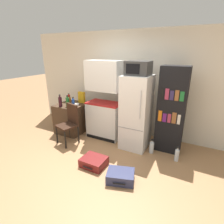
# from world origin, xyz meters

# --- Properties ---
(ground_plane) EXTENTS (24.00, 24.00, 0.00)m
(ground_plane) POSITION_xyz_m (0.00, 0.00, 0.00)
(ground_plane) COLOR #A3754C
(wall_back) EXTENTS (6.40, 0.10, 2.60)m
(wall_back) POSITION_xyz_m (0.20, 2.00, 1.30)
(wall_back) COLOR silver
(wall_back) RESTS_ON ground_plane
(side_table) EXTENTS (0.70, 0.75, 0.78)m
(side_table) POSITION_xyz_m (-1.38, 1.23, 0.39)
(side_table) COLOR #422D1E
(side_table) RESTS_ON ground_plane
(kitchen_hutch) EXTENTS (0.86, 0.49, 1.91)m
(kitchen_hutch) POSITION_xyz_m (-0.43, 1.36, 0.89)
(kitchen_hutch) COLOR silver
(kitchen_hutch) RESTS_ON ground_plane
(refrigerator) EXTENTS (0.58, 0.68, 1.64)m
(refrigerator) POSITION_xyz_m (0.43, 1.27, 0.82)
(refrigerator) COLOR white
(refrigerator) RESTS_ON ground_plane
(microwave) EXTENTS (0.48, 0.43, 0.28)m
(microwave) POSITION_xyz_m (0.43, 1.27, 1.78)
(microwave) COLOR #333333
(microwave) RESTS_ON refrigerator
(bookshelf) EXTENTS (0.56, 0.34, 1.85)m
(bookshelf) POSITION_xyz_m (1.14, 1.44, 0.92)
(bookshelf) COLOR black
(bookshelf) RESTS_ON ground_plane
(bottle_wine_dark) EXTENTS (0.09, 0.09, 0.31)m
(bottle_wine_dark) POSITION_xyz_m (-1.48, 0.95, 0.91)
(bottle_wine_dark) COLOR black
(bottle_wine_dark) RESTS_ON side_table
(bottle_amber_beer) EXTENTS (0.07, 0.07, 0.16)m
(bottle_amber_beer) POSITION_xyz_m (-1.55, 1.39, 0.84)
(bottle_amber_beer) COLOR brown
(bottle_amber_beer) RESTS_ON side_table
(bottle_ketchup_red) EXTENTS (0.07, 0.07, 0.20)m
(bottle_ketchup_red) POSITION_xyz_m (-1.68, 1.51, 0.86)
(bottle_ketchup_red) COLOR #AD1914
(bottle_ketchup_red) RESTS_ON side_table
(bottle_green_tall) EXTENTS (0.09, 0.09, 0.29)m
(bottle_green_tall) POSITION_xyz_m (-1.31, 1.03, 0.90)
(bottle_green_tall) COLOR #1E6028
(bottle_green_tall) RESTS_ON side_table
(bottle_blue_soda) EXTENTS (0.07, 0.07, 0.27)m
(bottle_blue_soda) POSITION_xyz_m (-1.13, 1.03, 0.89)
(bottle_blue_soda) COLOR #1E47A3
(bottle_blue_soda) RESTS_ON side_table
(bowl) EXTENTS (0.15, 0.15, 0.04)m
(bowl) POSITION_xyz_m (-1.20, 1.23, 0.80)
(bowl) COLOR silver
(bowl) RESTS_ON side_table
(cereal_box) EXTENTS (0.19, 0.07, 0.30)m
(cereal_box) POSITION_xyz_m (-1.20, 1.48, 0.93)
(cereal_box) COLOR gold
(cereal_box) RESTS_ON side_table
(chair) EXTENTS (0.49, 0.50, 0.94)m
(chair) POSITION_xyz_m (-1.02, 0.73, 0.55)
(chair) COLOR black
(chair) RESTS_ON ground_plane
(suitcase_large_flat) EXTENTS (0.54, 0.46, 0.18)m
(suitcase_large_flat) POSITION_xyz_m (0.63, 0.03, 0.09)
(suitcase_large_flat) COLOR navy
(suitcase_large_flat) RESTS_ON ground_plane
(suitcase_small_flat) EXTENTS (0.47, 0.42, 0.16)m
(suitcase_small_flat) POSITION_xyz_m (-0.01, 0.18, 0.08)
(suitcase_small_flat) COLOR maroon
(suitcase_small_flat) RESTS_ON ground_plane
(water_bottle_front) EXTENTS (0.10, 0.10, 0.32)m
(water_bottle_front) POSITION_xyz_m (0.86, 1.14, 0.13)
(water_bottle_front) COLOR silver
(water_bottle_front) RESTS_ON ground_plane
(water_bottle_middle) EXTENTS (0.08, 0.08, 0.32)m
(water_bottle_middle) POSITION_xyz_m (1.40, 1.08, 0.13)
(water_bottle_middle) COLOR silver
(water_bottle_middle) RESTS_ON ground_plane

